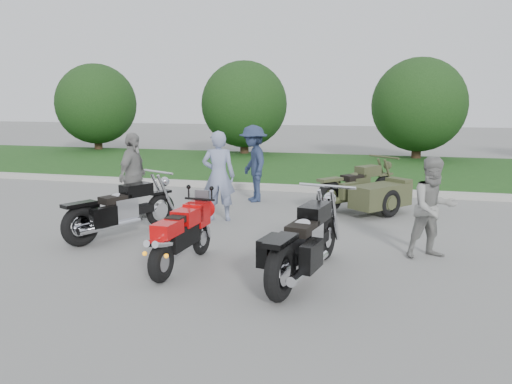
% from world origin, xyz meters
% --- Properties ---
extents(ground, '(80.00, 80.00, 0.00)m').
position_xyz_m(ground, '(0.00, 0.00, 0.00)').
color(ground, gray).
rests_on(ground, ground).
extents(curb, '(60.00, 0.30, 0.15)m').
position_xyz_m(curb, '(0.00, 6.00, 0.07)').
color(curb, '#B6B4AC').
rests_on(curb, ground).
extents(grass_strip, '(60.00, 8.00, 0.14)m').
position_xyz_m(grass_strip, '(0.00, 10.15, 0.07)').
color(grass_strip, '#2C6021').
rests_on(grass_strip, ground).
extents(tree_far_left, '(3.60, 3.60, 4.00)m').
position_xyz_m(tree_far_left, '(-10.00, 13.50, 2.19)').
color(tree_far_left, '#3F2B1C').
rests_on(tree_far_left, ground).
extents(tree_mid_left, '(3.60, 3.60, 4.00)m').
position_xyz_m(tree_mid_left, '(-3.00, 13.50, 2.19)').
color(tree_mid_left, '#3F2B1C').
rests_on(tree_mid_left, ground).
extents(tree_mid_right, '(3.60, 3.60, 4.00)m').
position_xyz_m(tree_mid_right, '(4.00, 13.50, 2.19)').
color(tree_mid_right, '#3F2B1C').
rests_on(tree_mid_right, ground).
extents(sportbike_red, '(0.38, 1.82, 0.86)m').
position_xyz_m(sportbike_red, '(0.04, -0.50, 0.51)').
color(sportbike_red, black).
rests_on(sportbike_red, ground).
extents(cruiser_left, '(1.15, 2.19, 0.91)m').
position_xyz_m(cruiser_left, '(-1.69, 0.77, 0.46)').
color(cruiser_left, black).
rests_on(cruiser_left, ground).
extents(cruiser_right, '(0.65, 2.49, 0.97)m').
position_xyz_m(cruiser_right, '(1.83, -0.54, 0.49)').
color(cruiser_right, black).
rests_on(cruiser_right, ground).
extents(cruiser_sidecar, '(2.00, 2.23, 0.94)m').
position_xyz_m(cruiser_sidecar, '(2.54, 3.88, 0.44)').
color(cruiser_sidecar, black).
rests_on(cruiser_sidecar, ground).
extents(person_stripe, '(0.73, 0.55, 1.81)m').
position_xyz_m(person_stripe, '(-0.38, 2.42, 0.90)').
color(person_stripe, '#8691B6').
rests_on(person_stripe, ground).
extents(person_grey, '(0.94, 0.87, 1.56)m').
position_xyz_m(person_grey, '(3.57, 0.94, 0.78)').
color(person_grey, gray).
rests_on(person_grey, ground).
extents(person_denim, '(1.16, 1.35, 1.82)m').
position_xyz_m(person_denim, '(-0.20, 4.44, 0.91)').
color(person_denim, navy).
rests_on(person_denim, ground).
extents(person_back, '(0.48, 1.05, 1.76)m').
position_xyz_m(person_back, '(-2.10, 2.10, 0.88)').
color(person_back, gray).
rests_on(person_back, ground).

